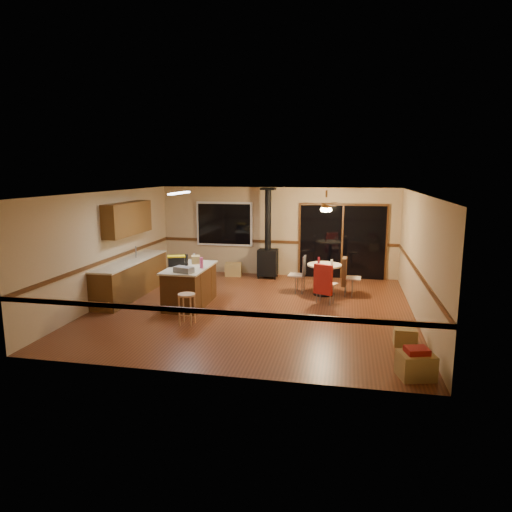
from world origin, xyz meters
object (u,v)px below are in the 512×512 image
(blue_bucket, at_px, (188,307))
(chair_right, at_px, (345,272))
(chair_near, at_px, (324,279))
(box_corner_b, at_px, (405,337))
(bar_stool, at_px, (187,309))
(toolbox_black, at_px, (177,261))
(box_under_window, at_px, (233,269))
(kitchen_island, at_px, (190,286))
(dining_table, at_px, (324,274))
(wood_stove, at_px, (268,253))
(toolbox_grey, at_px, (184,270))
(box_corner_a, at_px, (416,365))
(chair_left, at_px, (301,270))

(blue_bucket, xyz_separation_m, chair_right, (3.36, 2.14, 0.47))
(chair_near, distance_m, box_corner_b, 2.80)
(chair_near, bearing_deg, bar_stool, -143.36)
(blue_bucket, relative_size, chair_right, 0.42)
(toolbox_black, relative_size, chair_near, 0.53)
(box_under_window, bearing_deg, kitchen_island, -94.71)
(dining_table, bearing_deg, chair_right, 6.72)
(chair_right, relative_size, box_corner_b, 1.79)
(blue_bucket, distance_m, box_corner_b, 4.56)
(wood_stove, bearing_deg, chair_near, -54.55)
(bar_stool, bearing_deg, toolbox_grey, 113.44)
(box_corner_a, bearing_deg, chair_near, 113.57)
(toolbox_black, height_order, dining_table, toolbox_black)
(wood_stove, height_order, chair_left, wood_stove)
(wood_stove, xyz_separation_m, box_corner_b, (3.30, -4.71, -0.57))
(toolbox_black, xyz_separation_m, box_corner_a, (4.92, -3.01, -0.81))
(dining_table, bearing_deg, toolbox_black, -156.32)
(dining_table, distance_m, box_corner_a, 4.76)
(kitchen_island, height_order, bar_stool, kitchen_island)
(toolbox_black, relative_size, bar_stool, 0.59)
(chair_left, height_order, box_under_window, chair_left)
(toolbox_grey, distance_m, box_corner_a, 5.16)
(toolbox_grey, height_order, chair_left, toolbox_grey)
(chair_right, distance_m, box_corner_a, 4.67)
(box_under_window, height_order, box_corner_b, box_under_window)
(toolbox_black, bearing_deg, chair_left, 29.61)
(blue_bucket, bearing_deg, toolbox_grey, -171.34)
(kitchen_island, height_order, chair_left, chair_left)
(kitchen_island, distance_m, blue_bucket, 0.70)
(bar_stool, distance_m, box_under_window, 4.44)
(chair_right, distance_m, box_under_window, 3.64)
(dining_table, xyz_separation_m, chair_right, (0.52, 0.06, 0.07))
(dining_table, distance_m, box_under_window, 3.20)
(box_corner_a, bearing_deg, box_under_window, 125.55)
(blue_bucket, xyz_separation_m, chair_near, (2.87, 1.22, 0.47))
(wood_stove, distance_m, toolbox_grey, 3.86)
(chair_left, height_order, chair_right, same)
(blue_bucket, height_order, box_under_window, box_under_window)
(toolbox_black, height_order, box_corner_b, toolbox_black)
(toolbox_black, distance_m, box_under_window, 3.23)
(dining_table, height_order, chair_near, chair_near)
(bar_stool, relative_size, chair_left, 1.23)
(toolbox_grey, bearing_deg, blue_bucket, 8.66)
(toolbox_grey, relative_size, box_under_window, 0.87)
(kitchen_island, bearing_deg, dining_table, 26.38)
(toolbox_grey, bearing_deg, bar_stool, -66.56)
(chair_right, xyz_separation_m, box_corner_a, (1.08, -4.53, -0.41))
(kitchen_island, height_order, box_corner_a, kitchen_island)
(kitchen_island, distance_m, box_corner_b, 4.90)
(wood_stove, height_order, box_under_window, wood_stove)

